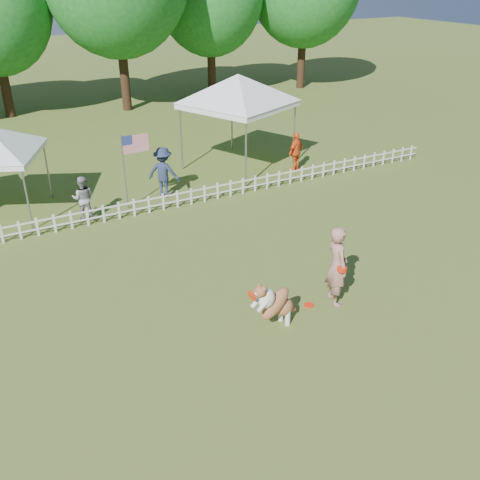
{
  "coord_description": "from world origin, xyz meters",
  "views": [
    {
      "loc": [
        -5.74,
        -8.49,
        7.24
      ],
      "look_at": [
        -0.07,
        2.0,
        1.1
      ],
      "focal_mm": 40.0,
      "sensor_mm": 36.0,
      "label": 1
    }
  ],
  "objects_px": {
    "handler": "(337,266)",
    "dog": "(276,303)",
    "spectator_c": "(296,152)",
    "flag_pole": "(125,173)",
    "canopy_tent_right": "(238,123)",
    "spectator_a": "(83,198)",
    "frisbee_on_turf": "(309,305)",
    "spectator_b": "(164,172)"
  },
  "relations": [
    {
      "from": "handler",
      "to": "dog",
      "type": "bearing_deg",
      "value": 108.17
    },
    {
      "from": "dog",
      "to": "spectator_c",
      "type": "distance_m",
      "value": 10.43
    },
    {
      "from": "handler",
      "to": "flag_pole",
      "type": "relative_size",
      "value": 0.8
    },
    {
      "from": "dog",
      "to": "spectator_c",
      "type": "height_order",
      "value": "spectator_c"
    },
    {
      "from": "canopy_tent_right",
      "to": "flag_pole",
      "type": "relative_size",
      "value": 1.42
    },
    {
      "from": "spectator_c",
      "to": "dog",
      "type": "bearing_deg",
      "value": 31.67
    },
    {
      "from": "handler",
      "to": "dog",
      "type": "xyz_separation_m",
      "value": [
        -1.77,
        -0.19,
        -0.36
      ]
    },
    {
      "from": "canopy_tent_right",
      "to": "dog",
      "type": "bearing_deg",
      "value": -137.63
    },
    {
      "from": "flag_pole",
      "to": "spectator_a",
      "type": "distance_m",
      "value": 1.55
    },
    {
      "from": "flag_pole",
      "to": "dog",
      "type": "bearing_deg",
      "value": -87.1
    },
    {
      "from": "dog",
      "to": "spectator_a",
      "type": "distance_m",
      "value": 8.12
    },
    {
      "from": "handler",
      "to": "frisbee_on_turf",
      "type": "bearing_deg",
      "value": 88.67
    },
    {
      "from": "canopy_tent_right",
      "to": "spectator_b",
      "type": "bearing_deg",
      "value": 177.85
    },
    {
      "from": "dog",
      "to": "flag_pole",
      "type": "relative_size",
      "value": 0.51
    },
    {
      "from": "spectator_b",
      "to": "dog",
      "type": "bearing_deg",
      "value": 128.37
    },
    {
      "from": "frisbee_on_turf",
      "to": "flag_pole",
      "type": "relative_size",
      "value": 0.1
    },
    {
      "from": "handler",
      "to": "flag_pole",
      "type": "bearing_deg",
      "value": 30.86
    },
    {
      "from": "flag_pole",
      "to": "spectator_b",
      "type": "distance_m",
      "value": 1.61
    },
    {
      "from": "flag_pole",
      "to": "spectator_c",
      "type": "bearing_deg",
      "value": 0.77
    },
    {
      "from": "canopy_tent_right",
      "to": "handler",
      "type": "bearing_deg",
      "value": -128.76
    },
    {
      "from": "dog",
      "to": "spectator_a",
      "type": "height_order",
      "value": "spectator_a"
    },
    {
      "from": "handler",
      "to": "spectator_a",
      "type": "height_order",
      "value": "handler"
    },
    {
      "from": "handler",
      "to": "spectator_a",
      "type": "xyz_separation_m",
      "value": [
        -4.08,
        7.59,
        -0.28
      ]
    },
    {
      "from": "flag_pole",
      "to": "spectator_b",
      "type": "relative_size",
      "value": 1.43
    },
    {
      "from": "frisbee_on_turf",
      "to": "flag_pole",
      "type": "height_order",
      "value": "flag_pole"
    },
    {
      "from": "flag_pole",
      "to": "spectator_b",
      "type": "height_order",
      "value": "flag_pole"
    },
    {
      "from": "handler",
      "to": "spectator_b",
      "type": "relative_size",
      "value": 1.14
    },
    {
      "from": "canopy_tent_right",
      "to": "frisbee_on_turf",
      "type": "bearing_deg",
      "value": -132.39
    },
    {
      "from": "spectator_a",
      "to": "spectator_b",
      "type": "distance_m",
      "value": 3.01
    },
    {
      "from": "flag_pole",
      "to": "spectator_a",
      "type": "relative_size",
      "value": 1.74
    },
    {
      "from": "dog",
      "to": "spectator_b",
      "type": "height_order",
      "value": "spectator_b"
    },
    {
      "from": "frisbee_on_turf",
      "to": "canopy_tent_right",
      "type": "relative_size",
      "value": 0.07
    },
    {
      "from": "dog",
      "to": "flag_pole",
      "type": "bearing_deg",
      "value": 85.73
    },
    {
      "from": "handler",
      "to": "spectator_c",
      "type": "distance_m",
      "value": 9.33
    },
    {
      "from": "dog",
      "to": "canopy_tent_right",
      "type": "xyz_separation_m",
      "value": [
        4.36,
        9.88,
        1.14
      ]
    },
    {
      "from": "handler",
      "to": "dog",
      "type": "relative_size",
      "value": 1.56
    },
    {
      "from": "spectator_a",
      "to": "canopy_tent_right",
      "type": "bearing_deg",
      "value": -139.63
    },
    {
      "from": "handler",
      "to": "spectator_c",
      "type": "bearing_deg",
      "value": -15.86
    },
    {
      "from": "dog",
      "to": "frisbee_on_turf",
      "type": "relative_size",
      "value": 5.2
    },
    {
      "from": "spectator_b",
      "to": "spectator_c",
      "type": "height_order",
      "value": "spectator_b"
    },
    {
      "from": "frisbee_on_turf",
      "to": "dog",
      "type": "bearing_deg",
      "value": -163.7
    },
    {
      "from": "frisbee_on_turf",
      "to": "flag_pole",
      "type": "xyz_separation_m",
      "value": [
        -2.02,
        7.6,
        1.25
      ]
    }
  ]
}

